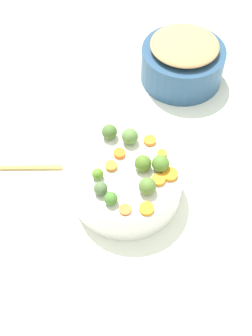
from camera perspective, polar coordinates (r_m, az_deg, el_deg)
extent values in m
cube|color=white|center=(1.18, -1.33, -2.49)|extent=(2.40, 2.40, 0.02)
cylinder|color=white|center=(1.12, 0.00, -1.82)|extent=(0.29, 0.29, 0.10)
cylinder|color=navy|center=(1.42, 7.43, 13.44)|extent=(0.26, 0.26, 0.12)
ellipsoid|color=tan|center=(1.38, 7.77, 15.81)|extent=(0.21, 0.21, 0.03)
cylinder|color=orange|center=(1.07, 5.80, -0.84)|extent=(0.05, 0.05, 0.01)
cylinder|color=orange|center=(1.10, -0.89, 1.94)|extent=(0.04, 0.04, 0.01)
cylinder|color=orange|center=(1.06, 4.32, -1.56)|extent=(0.03, 0.03, 0.01)
cylinder|color=orange|center=(1.01, 2.74, -5.39)|extent=(0.05, 0.05, 0.01)
cylinder|color=orange|center=(1.01, -0.12, -5.52)|extent=(0.03, 0.03, 0.01)
cylinder|color=orange|center=(1.13, 3.14, 3.66)|extent=(0.04, 0.04, 0.01)
cylinder|color=orange|center=(1.10, 4.78, 1.87)|extent=(0.03, 0.03, 0.01)
cylinder|color=orange|center=(1.08, -1.98, 0.27)|extent=(0.04, 0.04, 0.01)
sphere|color=#43792C|center=(1.01, -2.00, -4.08)|extent=(0.03, 0.03, 0.03)
sphere|color=#527F2C|center=(1.07, 4.59, 0.59)|extent=(0.04, 0.04, 0.04)
sphere|color=#567A34|center=(1.03, 2.84, -2.41)|extent=(0.04, 0.04, 0.04)
sphere|color=#5B8640|center=(1.12, 0.51, 4.21)|extent=(0.04, 0.04, 0.04)
sphere|color=#4A6F30|center=(1.13, -2.20, 4.80)|extent=(0.04, 0.04, 0.04)
sphere|color=#578826|center=(1.05, -3.77, -0.80)|extent=(0.03, 0.03, 0.03)
sphere|color=#517626|center=(1.06, 2.25, 0.62)|extent=(0.04, 0.04, 0.04)
sphere|color=#506B3E|center=(1.03, -3.37, -2.72)|extent=(0.03, 0.03, 0.03)
cube|color=#B08746|center=(1.24, -13.55, 0.02)|extent=(0.14, 0.19, 0.01)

